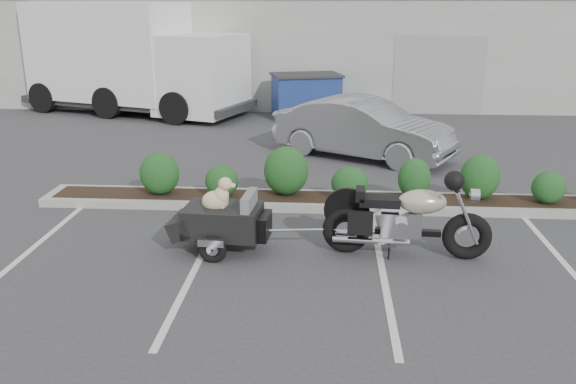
# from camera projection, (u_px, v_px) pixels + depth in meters

# --- Properties ---
(ground) EXTENTS (90.00, 90.00, 0.00)m
(ground) POSITION_uv_depth(u_px,v_px,m) (301.00, 250.00, 9.46)
(ground) COLOR #38383A
(ground) RESTS_ON ground
(planter_kerb) EXTENTS (12.00, 1.00, 0.15)m
(planter_kerb) POSITION_uv_depth(u_px,v_px,m) (360.00, 202.00, 11.46)
(planter_kerb) COLOR #9E9E93
(planter_kerb) RESTS_ON ground
(building) EXTENTS (26.00, 10.00, 4.00)m
(building) POSITION_uv_depth(u_px,v_px,m) (321.00, 43.00, 25.01)
(building) COLOR #9EA099
(building) RESTS_ON ground
(motorcycle) EXTENTS (2.53, 0.85, 1.45)m
(motorcycle) POSITION_uv_depth(u_px,v_px,m) (406.00, 220.00, 9.08)
(motorcycle) COLOR black
(motorcycle) RESTS_ON ground
(pet_trailer) EXTENTS (2.02, 1.14, 1.20)m
(pet_trailer) POSITION_uv_depth(u_px,v_px,m) (222.00, 219.00, 9.31)
(pet_trailer) COLOR black
(pet_trailer) RESTS_ON ground
(sedan) EXTENTS (4.57, 3.46, 1.44)m
(sedan) POSITION_uv_depth(u_px,v_px,m) (363.00, 128.00, 14.79)
(sedan) COLOR #A6A7AE
(sedan) RESTS_ON ground
(dumpster) EXTENTS (2.48, 1.99, 1.43)m
(dumpster) POSITION_uv_depth(u_px,v_px,m) (306.00, 96.00, 19.72)
(dumpster) COLOR navy
(dumpster) RESTS_ON ground
(delivery_truck) EXTENTS (8.29, 4.96, 3.62)m
(delivery_truck) POSITION_uv_depth(u_px,v_px,m) (133.00, 61.00, 20.38)
(delivery_truck) COLOR white
(delivery_truck) RESTS_ON ground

